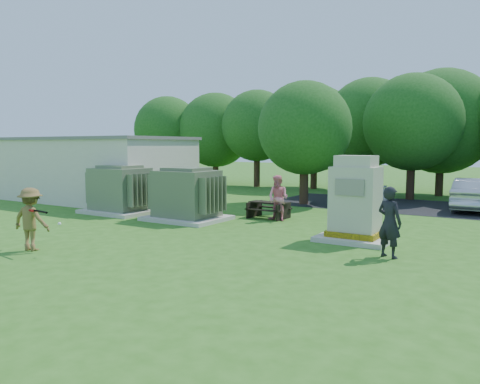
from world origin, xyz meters
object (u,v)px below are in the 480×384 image
Objects in this scene: person_at_picnic at (278,198)px; car_silver_a at (475,194)px; transformer_left at (120,191)px; generator_cabinet at (355,204)px; transformer_right at (187,195)px; car_white at (369,189)px; picnic_table at (269,208)px; batter at (31,219)px; person_by_generator at (389,222)px.

person_at_picnic reaches higher than car_silver_a.
generator_cabinet is (10.61, -0.39, 0.18)m from transformer_left.
transformer_right is 10.31m from car_white.
car_silver_a is (6.13, 7.32, -0.16)m from person_at_picnic.
transformer_right reaches higher than person_at_picnic.
generator_cabinet is at bearing -29.63° from picnic_table.
batter is 9.76m from person_by_generator.
generator_cabinet is 1.47× the size of person_at_picnic.
person_by_generator reaches higher than car_silver_a.
picnic_table is at bearing 45.00° from car_silver_a.
car_silver_a is at bearing 34.98° from transformer_left.
person_at_picnic is (-5.25, 3.76, -0.05)m from person_by_generator.
person_at_picnic is (3.13, 1.74, -0.08)m from transformer_right.
transformer_left and transformer_right have the same top height.
transformer_left is 0.74× the size of car_white.
car_silver_a is at bearing 54.52° from person_at_picnic.
car_white is at bearing 49.14° from transformer_left.
generator_cabinet is (6.91, -0.39, 0.18)m from transformer_right.
person_at_picnic reaches higher than car_white.
person_by_generator is at bearing -90.65° from car_white.
batter reaches higher than car_silver_a.
person_by_generator reaches higher than picnic_table.
transformer_right reaches higher than car_silver_a.
transformer_left is 1.60× the size of person_by_generator.
batter reaches higher than picnic_table.
person_by_generator reaches higher than batter.
person_by_generator is 11.12m from car_silver_a.
person_by_generator reaches higher than car_white.
picnic_table is at bearing 40.36° from transformer_right.
transformer_right is 6.53m from batter.
batter is at bearing -62.29° from transformer_left.
generator_cabinet reaches higher than transformer_left.
transformer_right is at bearing -105.49° from batter.
transformer_left reaches higher than person_at_picnic.
transformer_right is at bearing 0.00° from transformer_left.
picnic_table is 0.87× the size of person_at_picnic.
generator_cabinet is 9.75m from car_silver_a.
batter is 18.27m from car_silver_a.
person_by_generator is at bearing -48.00° from generator_cabinet.
generator_cabinet is at bearing 75.32° from car_silver_a.
transformer_right is at bearing -139.64° from picnic_table.
transformer_right reaches higher than car_white.
generator_cabinet reaches higher than person_by_generator.
picnic_table is 9.69m from car_silver_a.
transformer_right is 1.92× the size of picnic_table.
generator_cabinet is 1.68× the size of picnic_table.
transformer_left is at bearing -161.23° from person_at_picnic.
generator_cabinet is at bearing -3.21° from transformer_right.
person_at_picnic is 9.55m from car_silver_a.
transformer_left is at bearing 177.91° from generator_cabinet.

